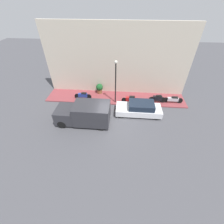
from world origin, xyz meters
name	(u,v)px	position (x,y,z in m)	size (l,w,h in m)	color
ground_plane	(112,124)	(0.00, 0.00, 0.00)	(60.00, 60.00, 0.00)	#47474C
sidewalk	(115,98)	(4.36, 0.00, 0.05)	(2.59, 15.43, 0.11)	brown
building_facade	(117,61)	(5.80, 0.00, 3.77)	(0.30, 15.43, 7.53)	beige
parked_car	(139,108)	(1.79, -2.51, 0.64)	(1.78, 4.38, 1.33)	silver
delivery_van	(84,113)	(0.14, 2.54, 1.02)	(2.08, 4.79, 2.01)	#2D2D33
scooter_silver	(173,99)	(3.85, -6.22, 0.52)	(0.30, 2.14, 0.74)	#B7B7BF
motorcycle_blue	(83,95)	(3.81, 3.57, 0.52)	(0.30, 1.90, 0.76)	navy
motorcycle_black	(157,99)	(3.80, -4.56, 0.57)	(0.30, 1.80, 0.86)	black
motorcycle_red	(131,99)	(3.53, -1.71, 0.52)	(0.30, 1.92, 0.77)	#B21E1E
streetlamp	(116,78)	(3.47, -0.06, 2.97)	(0.30, 0.30, 4.58)	black
potted_plant	(100,88)	(5.18, 1.91, 0.75)	(0.79, 0.79, 1.16)	brown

